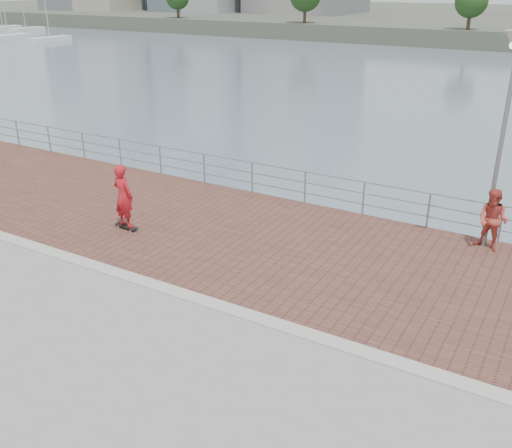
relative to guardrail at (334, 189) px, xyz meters
The scene contains 9 objects.
water 7.50m from the guardrail, 90.00° to the right, with size 400.00×400.00×0.00m, color slate.
brick_lane 3.47m from the guardrail, 90.00° to the right, with size 40.00×6.80×0.02m, color brown.
curb 7.03m from the guardrail, 90.00° to the right, with size 40.00×0.40×0.06m, color #B7B5AD.
guardrail is the anchor object (origin of this frame).
street_lamp 6.16m from the guardrail, 11.18° to the right, with size 0.45×1.31×6.19m.
skateboard 6.68m from the guardrail, 134.89° to the right, with size 0.84×0.29×0.09m.
skateboarder 6.67m from the guardrail, 134.89° to the right, with size 0.70×0.46×1.92m, color red.
bystander 5.02m from the guardrail, ahead, with size 0.85×0.66×1.75m, color #C6463A.
marina 97.21m from the guardrail, 148.68° to the left, with size 26.83×18.27×10.77m.
Camera 1 is at (6.62, -9.31, 6.95)m, focal length 40.00 mm.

